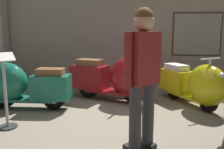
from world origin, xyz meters
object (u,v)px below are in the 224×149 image
object	(u,v)px
scooter_1	(118,78)
info_stanchion	(6,97)
scooter_0	(19,85)
scooter_2	(196,84)
visitor_1	(143,72)

from	to	relation	value
scooter_1	info_stanchion	distance (m)	2.19
scooter_0	info_stanchion	size ratio (longest dim) A/B	1.46
scooter_1	info_stanchion	world-z (taller)	info_stanchion
scooter_1	scooter_2	bearing A→B (deg)	10.80
scooter_2	scooter_1	bearing A→B (deg)	-129.51
scooter_2	visitor_1	world-z (taller)	visitor_1
scooter_2	info_stanchion	world-z (taller)	info_stanchion
scooter_0	scooter_1	size ratio (longest dim) A/B	0.89
scooter_0	scooter_2	bearing A→B (deg)	-174.59
scooter_1	scooter_2	world-z (taller)	scooter_1
scooter_2	info_stanchion	bearing A→B (deg)	-97.76
scooter_2	visitor_1	xyz separation A→B (m)	(-1.04, -1.86, 0.54)
scooter_2	visitor_1	bearing A→B (deg)	-60.81
scooter_0	scooter_1	xyz separation A→B (m)	(1.78, 0.65, 0.04)
scooter_2	info_stanchion	distance (m)	3.32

